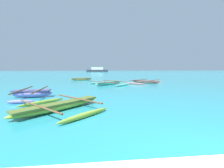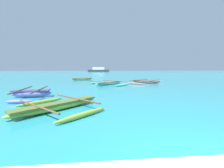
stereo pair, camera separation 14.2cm
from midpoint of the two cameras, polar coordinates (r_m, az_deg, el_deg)
moored_boat_0 at (r=18.83m, az=12.20°, el=0.89°), size 5.12×4.95×0.37m
moored_boat_1 at (r=23.41m, az=-11.85°, el=1.90°), size 3.25×1.45×0.33m
moored_boat_2 at (r=16.61m, az=-1.44°, el=0.37°), size 4.67×4.67×0.37m
moored_boat_3 at (r=6.91m, az=-19.68°, el=-7.85°), size 4.07×4.07×0.38m
moored_boat_4 at (r=10.55m, az=-28.56°, el=-3.15°), size 2.38×3.68×0.52m
distant_ferry at (r=80.88m, az=-5.70°, el=5.35°), size 11.31×2.49×2.49m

